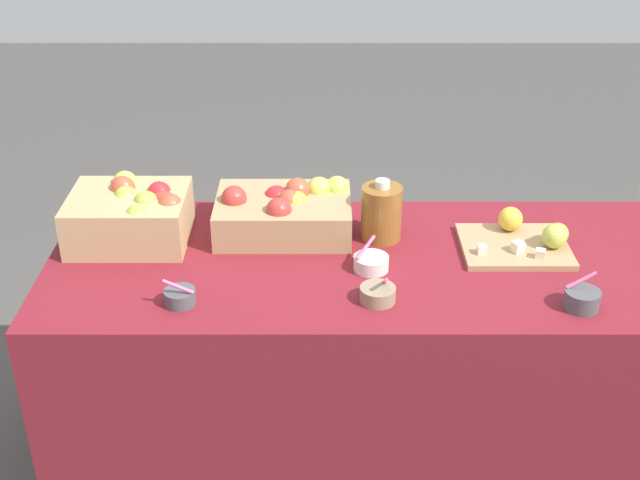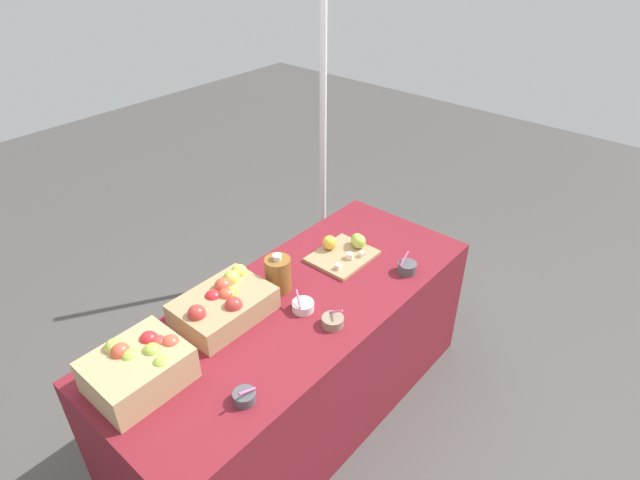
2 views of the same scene
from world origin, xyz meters
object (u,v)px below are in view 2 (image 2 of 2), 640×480
Objects in this scene: sample_bowl_mid at (303,306)px; sample_bowl_extra at (333,321)px; cider_jug at (278,274)px; apple_crate_middle at (224,303)px; sample_bowl_near at (244,397)px; apple_crate_left at (139,367)px; tent_pole at (323,145)px; cutting_board_front at (345,250)px; sample_bowl_far at (407,267)px.

sample_bowl_extra is at bearing -86.69° from sample_bowl_mid.
sample_bowl_mid is 0.20m from cider_jug.
sample_bowl_extra is (0.26, -0.40, -0.05)m from apple_crate_middle.
sample_bowl_near is 0.67m from cider_jug.
apple_crate_middle is 0.48m from sample_bowl_extra.
apple_crate_left is 0.18× the size of tent_pole.
apple_crate_middle is at bearing 123.04° from sample_bowl_extra.
cutting_board_front is (1.17, -0.05, -0.06)m from apple_crate_left.
sample_bowl_near and sample_bowl_mid have the same top height.
cutting_board_front is 3.21× the size of sample_bowl_far.
cider_jug is (0.04, 0.19, 0.06)m from sample_bowl_mid.
cider_jug is 0.10× the size of tent_pole.
sample_bowl_far is at bearing -1.03° from sample_bowl_near.
sample_bowl_near is (-0.26, -0.41, -0.04)m from apple_crate_middle.
apple_crate_left is 3.54× the size of sample_bowl_far.
sample_bowl_near is at bearing -148.49° from tent_pole.
sample_bowl_far is at bearing -20.08° from sample_bowl_mid.
sample_bowl_near is at bearing -61.95° from apple_crate_left.
sample_bowl_extra is (0.01, -0.16, 0.00)m from sample_bowl_mid.
cider_jug reaches higher than sample_bowl_extra.
tent_pole is (0.61, 0.67, 0.20)m from cutting_board_front.
apple_crate_left is 0.80m from sample_bowl_extra.
apple_crate_left is 3.61× the size of sample_bowl_extra.
sample_bowl_mid is at bearing -101.77° from cider_jug.
cider_jug is 1.21m from tent_pole.
tent_pole reaches higher than cutting_board_front.
apple_crate_middle is 0.90m from sample_bowl_far.
apple_crate_middle is 0.49m from sample_bowl_near.
tent_pole is (1.33, 0.56, 0.16)m from apple_crate_middle.
apple_crate_middle is 0.35m from sample_bowl_mid.
apple_crate_left is at bearing -160.95° from tent_pole.
cider_jug reaches higher than apple_crate_middle.
tent_pole is (1.78, 0.62, 0.14)m from apple_crate_left.
sample_bowl_mid is (0.25, -0.24, -0.05)m from apple_crate_middle.
apple_crate_left is at bearing 177.38° from cutting_board_front.
tent_pole is (1.59, 0.98, 0.20)m from sample_bowl_near.
cider_jug is at bearing -8.93° from apple_crate_middle.
sample_bowl_far reaches higher than sample_bowl_near.
tent_pole is at bearing 19.05° from apple_crate_left.
cutting_board_front is 0.93m from tent_pole.
sample_bowl_extra is at bearing -137.97° from tent_pole.
sample_bowl_far reaches higher than sample_bowl_mid.
sample_bowl_mid is 1.35m from tent_pole.
cutting_board_front is at bearing -8.66° from apple_crate_middle.
sample_bowl_mid is 1.05× the size of sample_bowl_extra.
sample_bowl_extra is at bearing -147.08° from cutting_board_front.
apple_crate_middle is 0.72m from cutting_board_front.
apple_crate_left is 1.89m from tent_pole.
sample_bowl_mid is at bearing -164.57° from cutting_board_front.
sample_bowl_mid is (0.71, -0.18, -0.06)m from apple_crate_left.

